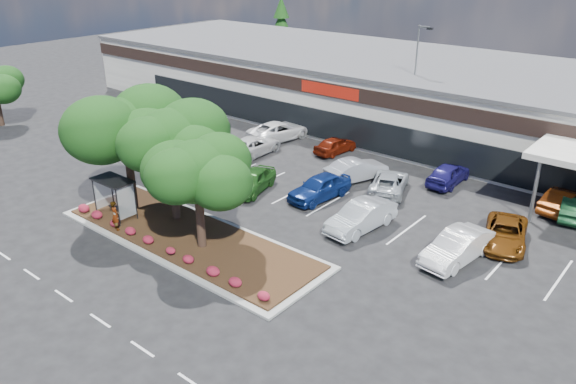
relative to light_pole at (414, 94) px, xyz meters
The scene contains 27 objects.
ground 28.41m from the light_pole, 89.80° to the right, with size 160.00×160.00×0.00m, color black.
retail_store 6.04m from the light_pole, 88.41° to the left, with size 80.40×25.20×6.25m.
landscape_island 24.53m from the light_pole, 94.52° to the right, with size 18.00×6.00×0.26m.
lane_markings 18.20m from the light_pole, 90.13° to the right, with size 33.12×20.06×0.01m.
shrub_row 26.53m from the light_pole, 94.16° to the right, with size 17.00×0.80×0.50m, color maroon, non-canonical shape.
bus_shelter 26.26m from the light_pole, 106.43° to the right, with size 2.75×1.55×2.59m.
island_tree_west 24.84m from the light_pole, 108.55° to the right, with size 7.20×7.20×7.89m, color #143711, non-canonical shape.
island_tree_mid 23.27m from the light_pole, 100.90° to the right, with size 6.60×6.60×7.32m, color #143711, non-canonical shape.
island_tree_east 24.37m from the light_pole, 90.94° to the right, with size 5.80×5.80×6.50m, color #143711, non-canonical shape.
conifer_north_west 34.88m from the light_pole, 149.01° to the left, with size 4.40×4.40×10.00m, color #143711.
person_waiting 27.15m from the light_pole, 102.73° to the right, with size 0.69×0.45×1.88m, color #594C47.
light_pole is the anchor object (origin of this frame).
car_0 20.71m from the light_pole, 124.62° to the right, with size 2.84×6.16×1.71m, color silver.
car_1 18.78m from the light_pole, 125.69° to the right, with size 1.82×5.23×1.72m, color black.
car_2 17.11m from the light_pole, 103.39° to the right, with size 1.91×4.74×1.61m, color #1F5419.
car_3 14.73m from the light_pole, 87.64° to the right, with size 2.03×5.05×1.72m, color navy.
car_4 17.58m from the light_pole, 71.94° to the right, with size 1.82×5.23×1.72m, color #ADB5BB.
car_6 18.45m from the light_pole, 44.23° to the right, with size 2.34×5.08×1.41m, color #65350C.
car_7 20.18m from the light_pole, 54.52° to the right, with size 1.81×5.18×1.71m, color white.
car_9 14.41m from the light_pole, 131.10° to the right, with size 2.54×5.52×1.53m, color silver.
car_10 12.29m from the light_pole, 148.33° to the right, with size 2.78×6.03×1.67m, color white.
car_11 8.05m from the light_pole, 123.80° to the right, with size 1.69×4.20×1.43m, color #631708.
car_12 10.49m from the light_pole, 85.69° to the right, with size 1.74×5.00×1.65m, color #9DA0A7.
car_13 11.41m from the light_pole, 69.83° to the right, with size 2.32×5.04×1.40m, color #A2A8AD.
car_14 9.61m from the light_pole, 43.81° to the right, with size 1.88×4.68×1.60m, color navy.
car_15 16.72m from the light_pole, 22.00° to the right, with size 1.57×4.51×1.49m, color #154323.
car_16 15.80m from the light_pole, 21.41° to the right, with size 1.62×4.66×1.54m, color #6B2809.
Camera 1 is at (21.46, -15.17, 16.23)m, focal length 35.00 mm.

